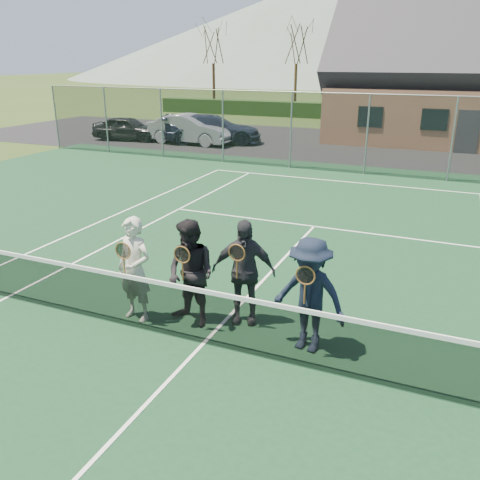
{
  "coord_description": "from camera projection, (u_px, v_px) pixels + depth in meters",
  "views": [
    {
      "loc": [
        3.27,
        -6.13,
        4.23
      ],
      "look_at": [
        -0.03,
        1.5,
        1.25
      ],
      "focal_mm": 38.0,
      "sensor_mm": 36.0,
      "label": 1
    }
  ],
  "objects": [
    {
      "name": "player_a",
      "position": [
        135.0,
        269.0,
        8.43
      ],
      "size": [
        0.71,
        0.54,
        1.8
      ],
      "color": "beige",
      "rests_on": "court_surface"
    },
    {
      "name": "perimeter_fence",
      "position": [
        367.0,
        135.0,
        19.1
      ],
      "size": [
        30.07,
        0.07,
        3.02
      ],
      "color": "slate",
      "rests_on": "ground"
    },
    {
      "name": "car_a",
      "position": [
        128.0,
        128.0,
        27.56
      ],
      "size": [
        3.98,
        2.12,
        1.29
      ],
      "primitive_type": "imported",
      "rotation": [
        0.0,
        0.0,
        1.73
      ],
      "color": "black",
      "rests_on": "ground"
    },
    {
      "name": "court_surface",
      "position": [
        204.0,
        344.0,
        7.94
      ],
      "size": [
        30.0,
        30.0,
        0.02
      ],
      "primitive_type": "cube",
      "color": "#14381E",
      "rests_on": "ground"
    },
    {
      "name": "tree_b",
      "position": [
        297.0,
        36.0,
        37.86
      ],
      "size": [
        3.2,
        3.2,
        7.77
      ],
      "color": "#3A2915",
      "rests_on": "ground"
    },
    {
      "name": "ground",
      "position": [
        388.0,
        149.0,
        25.23
      ],
      "size": [
        220.0,
        220.0,
        0.0
      ],
      "primitive_type": "plane",
      "color": "#2C4017",
      "rests_on": "ground"
    },
    {
      "name": "player_c",
      "position": [
        243.0,
        272.0,
        8.35
      ],
      "size": [
        1.13,
        0.71,
        1.8
      ],
      "color": "#27282D",
      "rests_on": "court_surface"
    },
    {
      "name": "tarmac_carpark",
      "position": [
        310.0,
        143.0,
        26.72
      ],
      "size": [
        40.0,
        12.0,
        0.01
      ],
      "primitive_type": "cube",
      "color": "black",
      "rests_on": "ground"
    },
    {
      "name": "car_b",
      "position": [
        191.0,
        129.0,
        26.38
      ],
      "size": [
        4.63,
        1.81,
        1.5
      ],
      "primitive_type": "imported",
      "rotation": [
        0.0,
        0.0,
        1.52
      ],
      "color": "#989BA0",
      "rests_on": "ground"
    },
    {
      "name": "hill_west",
      "position": [
        315.0,
        32.0,
        96.33
      ],
      "size": [
        110.0,
        110.0,
        18.0
      ],
      "primitive_type": "cone",
      "color": "#58695E",
      "rests_on": "ground"
    },
    {
      "name": "hedge_row",
      "position": [
        414.0,
        114.0,
        35.41
      ],
      "size": [
        40.0,
        1.2,
        1.1
      ],
      "primitive_type": "cube",
      "color": "black",
      "rests_on": "ground"
    },
    {
      "name": "tennis_net",
      "position": [
        203.0,
        314.0,
        7.77
      ],
      "size": [
        11.68,
        0.08,
        1.1
      ],
      "color": "slate",
      "rests_on": "ground"
    },
    {
      "name": "tree_a",
      "position": [
        213.0,
        38.0,
        40.48
      ],
      "size": [
        3.2,
        3.2,
        7.77
      ],
      "color": "#341F12",
      "rests_on": "ground"
    },
    {
      "name": "court_markings",
      "position": [
        204.0,
        343.0,
        7.94
      ],
      "size": [
        11.03,
        23.83,
        0.01
      ],
      "color": "white",
      "rests_on": "court_surface"
    },
    {
      "name": "player_d",
      "position": [
        309.0,
        295.0,
        7.52
      ],
      "size": [
        1.26,
        0.85,
        1.8
      ],
      "color": "black",
      "rests_on": "court_surface"
    },
    {
      "name": "car_c",
      "position": [
        213.0,
        129.0,
        26.54
      ],
      "size": [
        5.49,
        3.61,
        1.48
      ],
      "primitive_type": "imported",
      "rotation": [
        0.0,
        0.0,
        1.9
      ],
      "color": "#1A1F35",
      "rests_on": "ground"
    },
    {
      "name": "tree_c",
      "position": [
        456.0,
        33.0,
        33.75
      ],
      "size": [
        3.2,
        3.2,
        7.77
      ],
      "color": "#341D13",
      "rests_on": "ground"
    },
    {
      "name": "player_b",
      "position": [
        191.0,
        274.0,
        8.28
      ],
      "size": [
        1.02,
        0.88,
        1.8
      ],
      "color": "black",
      "rests_on": "court_surface"
    }
  ]
}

